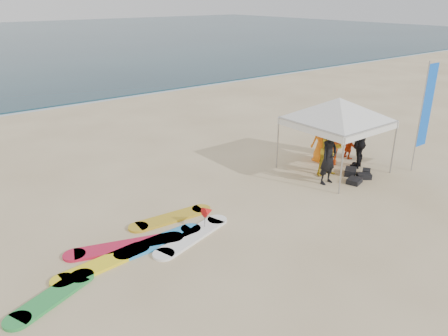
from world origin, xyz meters
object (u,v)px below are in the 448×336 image
(person_seated, at_px, (349,146))
(marker_pennant, at_px, (208,211))
(person_orange_b, at_px, (322,137))
(person_yellow, at_px, (331,150))
(surfboard_spread, at_px, (140,247))
(person_black_a, at_px, (329,157))
(canopy_tent, at_px, (340,98))
(person_black_b, at_px, (360,143))
(feather_flag, at_px, (426,107))
(person_orange_a, at_px, (333,144))

(person_seated, bearing_deg, marker_pennant, 109.06)
(person_orange_b, height_order, person_seated, person_orange_b)
(person_yellow, bearing_deg, surfboard_spread, -166.38)
(person_black_a, xyz_separation_m, person_orange_b, (1.46, 1.52, 0.02))
(canopy_tent, xyz_separation_m, surfboard_spread, (-7.88, -0.43, -2.58))
(person_black_a, distance_m, surfboard_spread, 6.87)
(person_yellow, relative_size, person_black_b, 0.98)
(person_seated, distance_m, feather_flag, 3.03)
(person_black_a, relative_size, person_yellow, 1.01)
(person_black_a, bearing_deg, surfboard_spread, 176.21)
(person_seated, xyz_separation_m, feather_flag, (1.04, -2.22, 1.79))
(person_orange_b, relative_size, marker_pennant, 2.92)
(person_yellow, height_order, marker_pennant, person_yellow)
(person_yellow, bearing_deg, person_orange_a, 46.09)
(person_black_a, height_order, canopy_tent, canopy_tent)
(person_black_b, relative_size, surfboard_spread, 0.33)
(person_black_a, height_order, person_orange_a, person_black_a)
(person_orange_a, xyz_separation_m, feather_flag, (2.12, -2.11, 1.45))
(person_black_a, relative_size, person_black_b, 0.98)
(person_yellow, xyz_separation_m, person_orange_a, (0.82, 0.56, -0.09))
(surfboard_spread, bearing_deg, person_seated, 5.55)
(canopy_tent, relative_size, feather_flag, 1.03)
(person_seated, xyz_separation_m, marker_pennant, (-7.39, -1.12, 0.01))
(person_yellow, distance_m, person_black_b, 1.41)
(person_orange_a, bearing_deg, person_orange_b, -95.38)
(person_black_a, height_order, marker_pennant, person_black_a)
(person_yellow, height_order, person_seated, person_yellow)
(person_black_a, relative_size, surfboard_spread, 0.32)
(person_yellow, height_order, person_orange_a, person_yellow)
(marker_pennant, bearing_deg, person_seated, 8.59)
(surfboard_spread, bearing_deg, person_black_b, 0.55)
(person_yellow, xyz_separation_m, canopy_tent, (0.45, 0.19, 1.71))
(person_orange_a, xyz_separation_m, canopy_tent, (-0.37, -0.37, 1.80))
(person_orange_a, bearing_deg, canopy_tent, 41.90)
(marker_pennant, bearing_deg, feather_flag, -7.42)
(person_yellow, relative_size, marker_pennant, 2.84)
(person_orange_b, height_order, marker_pennant, person_orange_b)
(person_seated, height_order, feather_flag, feather_flag)
(person_yellow, relative_size, person_orange_b, 0.98)
(person_black_b, xyz_separation_m, marker_pennant, (-6.89, -0.29, -0.43))
(person_black_b, relative_size, feather_flag, 0.48)
(person_orange_b, relative_size, person_seated, 1.92)
(person_black_b, height_order, surfboard_spread, person_black_b)
(person_black_a, relative_size, person_orange_b, 0.98)
(person_yellow, xyz_separation_m, surfboard_spread, (-7.43, -0.24, -0.87))
(person_yellow, height_order, canopy_tent, canopy_tent)
(feather_flag, xyz_separation_m, surfboard_spread, (-10.37, 1.31, -2.24))
(person_orange_a, height_order, marker_pennant, person_orange_a)
(person_orange_a, relative_size, canopy_tent, 0.41)
(person_yellow, relative_size, person_seated, 1.87)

